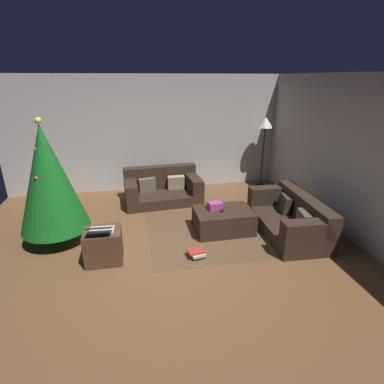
{
  "coord_description": "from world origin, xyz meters",
  "views": [
    {
      "loc": [
        -0.35,
        -3.85,
        2.52
      ],
      "look_at": [
        0.55,
        0.69,
        0.75
      ],
      "focal_mm": 28.03,
      "sensor_mm": 36.0,
      "label": 1
    }
  ],
  "objects_px": {
    "ottoman": "(223,220)",
    "couch_right": "(291,218)",
    "tv_remote": "(222,210)",
    "book_stack": "(197,254)",
    "christmas_tree": "(49,179)",
    "corner_lamp": "(265,128)",
    "laptop": "(101,229)",
    "gift_box": "(215,206)",
    "side_table": "(104,246)",
    "couch_left": "(162,188)"
  },
  "relations": [
    {
      "from": "tv_remote",
      "to": "book_stack",
      "type": "bearing_deg",
      "value": -103.04
    },
    {
      "from": "christmas_tree",
      "to": "laptop",
      "type": "xyz_separation_m",
      "value": [
        0.78,
        -0.8,
        -0.53
      ]
    },
    {
      "from": "couch_right",
      "to": "laptop",
      "type": "height_order",
      "value": "laptop"
    },
    {
      "from": "couch_right",
      "to": "book_stack",
      "type": "bearing_deg",
      "value": 107.75
    },
    {
      "from": "gift_box",
      "to": "christmas_tree",
      "type": "relative_size",
      "value": 0.12
    },
    {
      "from": "tv_remote",
      "to": "corner_lamp",
      "type": "distance_m",
      "value": 2.81
    },
    {
      "from": "ottoman",
      "to": "laptop",
      "type": "xyz_separation_m",
      "value": [
        -1.97,
        -0.61,
        0.35
      ]
    },
    {
      "from": "laptop",
      "to": "book_stack",
      "type": "distance_m",
      "value": 1.43
    },
    {
      "from": "couch_right",
      "to": "laptop",
      "type": "distance_m",
      "value": 3.14
    },
    {
      "from": "christmas_tree",
      "to": "laptop",
      "type": "bearing_deg",
      "value": -45.77
    },
    {
      "from": "christmas_tree",
      "to": "corner_lamp",
      "type": "relative_size",
      "value": 1.19
    },
    {
      "from": "book_stack",
      "to": "christmas_tree",
      "type": "bearing_deg",
      "value": 156.54
    },
    {
      "from": "ottoman",
      "to": "corner_lamp",
      "type": "height_order",
      "value": "corner_lamp"
    },
    {
      "from": "tv_remote",
      "to": "book_stack",
      "type": "distance_m",
      "value": 1.0
    },
    {
      "from": "side_table",
      "to": "book_stack",
      "type": "xyz_separation_m",
      "value": [
        1.34,
        -0.18,
        -0.18
      ]
    },
    {
      "from": "christmas_tree",
      "to": "laptop",
      "type": "height_order",
      "value": "christmas_tree"
    },
    {
      "from": "tv_remote",
      "to": "side_table",
      "type": "distance_m",
      "value": 2.02
    },
    {
      "from": "ottoman",
      "to": "tv_remote",
      "type": "xyz_separation_m",
      "value": [
        -0.03,
        -0.01,
        0.21
      ]
    },
    {
      "from": "book_stack",
      "to": "corner_lamp",
      "type": "distance_m",
      "value": 3.81
    },
    {
      "from": "laptop",
      "to": "corner_lamp",
      "type": "bearing_deg",
      "value": 36.9
    },
    {
      "from": "ottoman",
      "to": "couch_right",
      "type": "bearing_deg",
      "value": -13.13
    },
    {
      "from": "couch_left",
      "to": "side_table",
      "type": "relative_size",
      "value": 3.14
    },
    {
      "from": "gift_box",
      "to": "couch_left",
      "type": "bearing_deg",
      "value": 116.48
    },
    {
      "from": "book_stack",
      "to": "side_table",
      "type": "bearing_deg",
      "value": 172.33
    },
    {
      "from": "side_table",
      "to": "christmas_tree",
      "type": "bearing_deg",
      "value": 136.59
    },
    {
      "from": "couch_left",
      "to": "corner_lamp",
      "type": "xyz_separation_m",
      "value": [
        2.48,
        0.45,
        1.15
      ]
    },
    {
      "from": "laptop",
      "to": "couch_left",
      "type": "bearing_deg",
      "value": 64.14
    },
    {
      "from": "gift_box",
      "to": "book_stack",
      "type": "distance_m",
      "value": 1.02
    },
    {
      "from": "couch_left",
      "to": "tv_remote",
      "type": "relative_size",
      "value": 10.22
    },
    {
      "from": "tv_remote",
      "to": "side_table",
      "type": "xyz_separation_m",
      "value": [
        -1.94,
        -0.54,
        -0.16
      ]
    },
    {
      "from": "gift_box",
      "to": "side_table",
      "type": "height_order",
      "value": "gift_box"
    },
    {
      "from": "ottoman",
      "to": "book_stack",
      "type": "bearing_deg",
      "value": -130.65
    },
    {
      "from": "couch_right",
      "to": "book_stack",
      "type": "xyz_separation_m",
      "value": [
        -1.77,
        -0.47,
        -0.2
      ]
    },
    {
      "from": "couch_right",
      "to": "side_table",
      "type": "height_order",
      "value": "couch_right"
    },
    {
      "from": "couch_left",
      "to": "corner_lamp",
      "type": "relative_size",
      "value": 0.98
    },
    {
      "from": "ottoman",
      "to": "laptop",
      "type": "relative_size",
      "value": 2.44
    },
    {
      "from": "ottoman",
      "to": "tv_remote",
      "type": "bearing_deg",
      "value": -157.96
    },
    {
      "from": "couch_right",
      "to": "corner_lamp",
      "type": "bearing_deg",
      "value": -7.78
    },
    {
      "from": "ottoman",
      "to": "book_stack",
      "type": "xyz_separation_m",
      "value": [
        -0.63,
        -0.73,
        -0.13
      ]
    },
    {
      "from": "gift_box",
      "to": "tv_remote",
      "type": "distance_m",
      "value": 0.15
    },
    {
      "from": "gift_box",
      "to": "corner_lamp",
      "type": "bearing_deg",
      "value": 49.14
    },
    {
      "from": "gift_box",
      "to": "tv_remote",
      "type": "height_order",
      "value": "gift_box"
    },
    {
      "from": "gift_box",
      "to": "christmas_tree",
      "type": "distance_m",
      "value": 2.69
    },
    {
      "from": "side_table",
      "to": "corner_lamp",
      "type": "xyz_separation_m",
      "value": [
        3.55,
        2.61,
        1.18
      ]
    },
    {
      "from": "side_table",
      "to": "laptop",
      "type": "distance_m",
      "value": 0.3
    },
    {
      "from": "ottoman",
      "to": "side_table",
      "type": "relative_size",
      "value": 1.89
    },
    {
      "from": "couch_left",
      "to": "couch_right",
      "type": "distance_m",
      "value": 2.76
    },
    {
      "from": "couch_left",
      "to": "ottoman",
      "type": "relative_size",
      "value": 1.66
    },
    {
      "from": "couch_right",
      "to": "gift_box",
      "type": "xyz_separation_m",
      "value": [
        -1.27,
        0.34,
        0.19
      ]
    },
    {
      "from": "ottoman",
      "to": "side_table",
      "type": "xyz_separation_m",
      "value": [
        -1.97,
        -0.55,
        0.05
      ]
    }
  ]
}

